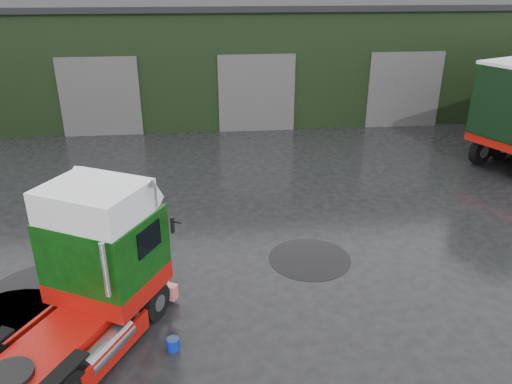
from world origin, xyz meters
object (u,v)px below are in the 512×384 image
Objects in this scene: hero_tractor at (55,292)px; tree_back_b at (333,27)px; wash_bucket at (173,344)px; warehouse at (246,54)px; tree_back_a at (133,15)px.

tree_back_b is at bearing 94.85° from hero_tractor.
tree_back_b reaches higher than wash_bucket.
warehouse is 23.80m from hero_tractor.
warehouse reaches higher than hero_tractor.
hero_tractor is (-5.95, -23.00, -1.34)m from warehouse.
hero_tractor is at bearing -175.49° from wash_bucket.
tree_back_a reaches higher than wash_bucket.
hero_tractor is 0.61× the size of tree_back_a.
tree_back_a reaches higher than warehouse.
hero_tractor is 33.19m from tree_back_a.
hero_tractor is at bearing -86.45° from tree_back_a.
tree_back_a is at bearing 121.31° from hero_tractor.
warehouse is at bearing 103.25° from hero_tractor.
wash_bucket is at bearing -99.21° from warehouse.
wash_bucket is 35.03m from tree_back_b.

